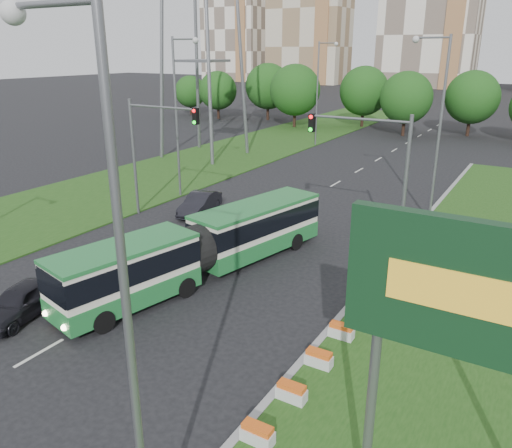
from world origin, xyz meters
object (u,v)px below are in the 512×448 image
Objects in this scene: pedestrian at (51,303)px; car_left_far at (200,204)px; traffic_mast_median at (377,163)px; traffic_mast_left at (150,141)px; shopping_trolley at (59,320)px; car_left_near at (22,301)px; billboard at (493,312)px; articulated_bus at (202,246)px.

car_left_far is at bearing 13.04° from pedestrian.
traffic_mast_median and traffic_mast_left have the same top height.
shopping_trolley is at bearing -109.10° from pedestrian.
traffic_mast_left reaches higher than car_left_near.
billboard is 19.14m from car_left_near.
car_left_far is 15.95m from shopping_trolley.
car_left_far is at bearing 110.19° from shopping_trolley.
billboard is at bearing -96.35° from pedestrian.
pedestrian is at bearing 6.03° from car_left_near.
articulated_bus reaches higher than pedestrian.
articulated_bus is at bearing -35.05° from traffic_mast_left.
billboard is at bearing -64.97° from traffic_mast_median.
pedestrian is at bearing -89.95° from car_left_far.
billboard is 1.83× the size of car_left_near.
traffic_mast_left is at bearing 121.03° from shopping_trolley.
car_left_far is (-12.85, 1.12, -4.59)m from traffic_mast_median.
articulated_bus is at bearing 78.58° from shopping_trolley.
traffic_mast_median is 10.32m from articulated_bus.
pedestrian is at bearing 173.37° from billboard.
car_left_near is (4.34, -13.49, -4.61)m from traffic_mast_left.
car_left_near reaches higher than shopping_trolley.
shopping_trolley is (2.07, 0.21, -0.46)m from car_left_near.
car_left_near is at bearing 108.05° from pedestrian.
car_left_far is (-2.03, 15.61, 0.01)m from car_left_near.
traffic_mast_median reaches higher than car_left_near.
traffic_mast_left is 1.83× the size of car_left_near.
billboard is at bearing -52.84° from car_left_far.
pedestrian reaches higher than car_left_near.
traffic_mast_left is 1.74× the size of car_left_far.
articulated_bus is at bearing -133.12° from traffic_mast_median.
articulated_bus is at bearing -21.77° from pedestrian.
articulated_bus is (-14.05, 8.98, -4.56)m from billboard.
billboard is 27.13m from car_left_far.
articulated_bus is 3.66× the size of car_left_near.
billboard is 0.50× the size of articulated_bus.
traffic_mast_median is at bearing 115.03° from billboard.
shopping_trolley is (-2.17, -7.25, -1.32)m from articulated_bus.
traffic_mast_left reaches higher than pedestrian.
car_left_near is 1.47m from pedestrian.
billboard reaches higher than pedestrian.
pedestrian is at bearing 165.90° from shopping_trolley.
articulated_bus is 10.08× the size of pedestrian.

